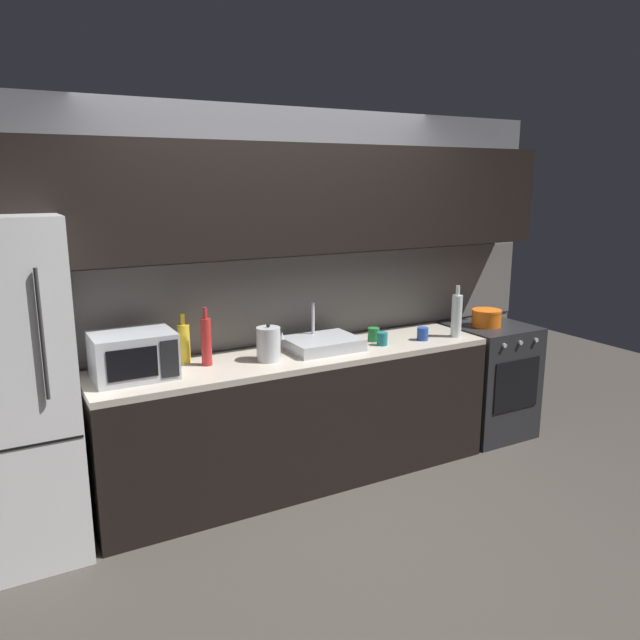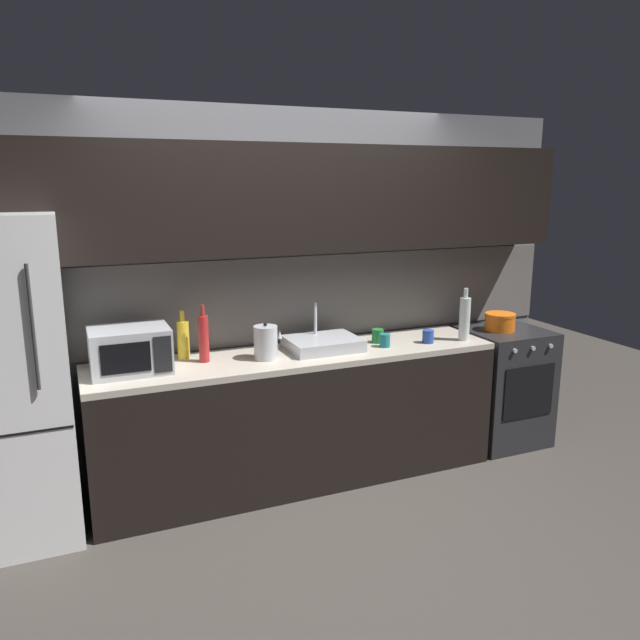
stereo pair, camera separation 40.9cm
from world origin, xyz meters
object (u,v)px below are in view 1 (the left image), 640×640
Objects in this scene: kettle at (269,344)px; wine_bottle_yellow at (184,343)px; wine_bottle_red at (206,341)px; wine_bottle_clear at (457,315)px; refrigerator at (4,393)px; mug_green at (374,334)px; oven_range at (488,380)px; cooking_pot at (486,318)px; mug_teal at (382,339)px; microwave at (133,355)px; mug_blue at (423,334)px.

wine_bottle_yellow is (-0.48, 0.21, 0.02)m from kettle.
wine_bottle_red is 1.84m from wine_bottle_clear.
mug_green is (2.36, 0.04, 0.02)m from refrigerator.
oven_range is 2.40m from wine_bottle_red.
cooking_pot reaches higher than oven_range.
wine_bottle_clear is at bearing -5.58° from mug_teal.
refrigerator is 5.87× the size of wine_bottle_yellow.
wine_bottle_yellow is 0.84× the size of wine_bottle_clear.
microwave is 1.68m from mug_green.
mug_blue is at bearing -2.18° from refrigerator.
wine_bottle_red is 0.97× the size of wine_bottle_clear.
oven_range is (3.45, -0.00, -0.48)m from refrigerator.
mug_blue is (-0.28, 0.04, -0.11)m from wine_bottle_clear.
kettle reaches higher than mug_blue.
refrigerator is 2.06× the size of oven_range.
refrigerator is 20.10× the size of mug_blue.
cooking_pot is (2.37, -0.18, -0.06)m from wine_bottle_yellow.
wine_bottle_yellow is 3.47× the size of mug_teal.
wine_bottle_red reaches higher than cooking_pot.
kettle is at bearing 177.22° from mug_teal.
oven_range is at bearing 1.06° from kettle.
mug_green is 1.05× the size of mug_blue.
cooking_pot is (-0.06, 0.00, 0.52)m from oven_range.
wine_bottle_clear is 3.90× the size of mug_green.
cooking_pot is (1.88, 0.04, -0.04)m from kettle.
microwave is 0.45m from wine_bottle_red.
microwave is 5.05× the size of mug_teal.
oven_range is at bearing 15.65° from wine_bottle_clear.
kettle is at bearing -3.84° from microwave.
kettle is 1.46m from wine_bottle_clear.
mug_blue is at bearing -4.13° from mug_teal.
wine_bottle_yellow is (-2.43, 0.18, 0.58)m from oven_range.
kettle is at bearing -174.60° from mug_green.
wine_bottle_yellow is (0.35, 0.16, -0.01)m from microwave.
microwave is (-2.77, 0.02, 0.58)m from oven_range.
refrigerator is 2.35m from mug_teal.
mug_green is (1.23, -0.01, -0.11)m from wine_bottle_red.
kettle is 0.39m from wine_bottle_red.
microwave is 1.91× the size of kettle.
microwave is at bearing 176.09° from wine_bottle_clear.
kettle is (1.51, -0.04, 0.08)m from refrigerator.
wine_bottle_clear is (2.28, -0.16, 0.02)m from microwave.
wine_bottle_clear is at bearing -6.01° from wine_bottle_red.
wine_bottle_clear is at bearing -7.30° from mug_blue.
mug_blue is at bearing -3.44° from microwave.
mug_teal is at bearing -175.99° from oven_range.
microwave is 0.38m from wine_bottle_yellow.
wine_bottle_yellow is 1.35m from mug_green.
mug_blue is at bearing -24.22° from mug_green.
microwave reaches higher than mug_teal.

